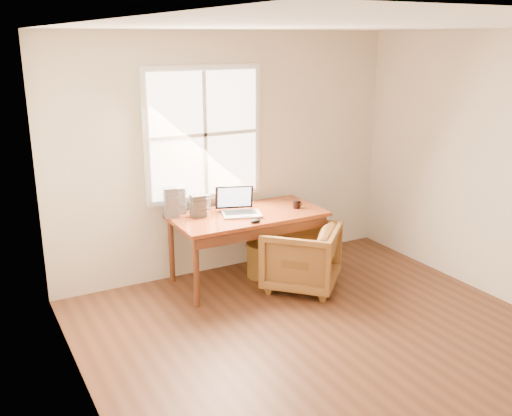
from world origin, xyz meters
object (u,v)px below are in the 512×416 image
Objects in this scene: desk at (248,215)px; coffee_mug at (297,204)px; cd_stack_a at (178,200)px; armchair at (301,257)px; laptop at (242,203)px; wicker_stool at (264,260)px.

desk is 0.56m from coffee_mug.
desk is at bearing 150.08° from coffee_mug.
coffee_mug is 0.32× the size of cd_stack_a.
laptop reaches higher than armchair.
armchair is 1.97× the size of laptop.
armchair is at bearing -66.02° from wicker_stool.
wicker_stool is 0.71m from coffee_mug.
laptop is (-0.09, -0.03, 0.15)m from desk.
coffee_mug is (0.35, -0.09, 0.61)m from wicker_stool.
armchair is 0.83m from laptop.
cd_stack_a reaches higher than wicker_stool.
cd_stack_a reaches higher than coffee_mug.
coffee_mug is 1.27m from cd_stack_a.
wicker_stool is at bearing -23.23° from cd_stack_a.
coffee_mug is at bearing 13.78° from laptop.
wicker_stool is at bearing 25.09° from laptop.
cd_stack_a is at bearing -82.16° from armchair.
cd_stack_a is (-1.19, 0.44, 0.10)m from coffee_mug.
laptop is at bearing 154.02° from coffee_mug.
armchair is at bearing -21.64° from laptop.
laptop is 0.67m from cd_stack_a.
armchair is (0.39, -0.44, -0.39)m from desk.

